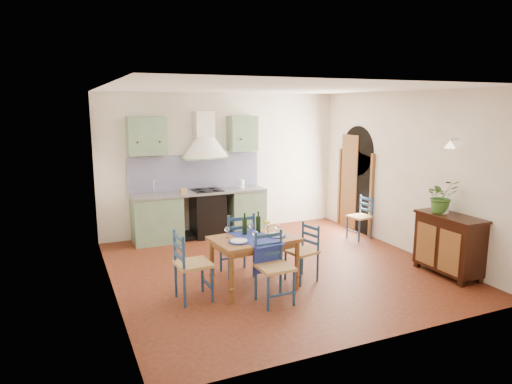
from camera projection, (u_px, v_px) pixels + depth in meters
floor at (277, 268)px, 7.28m from camera, size 5.00×5.00×0.00m
back_wall at (205, 183)px, 8.96m from camera, size 5.00×0.96×2.80m
right_wall at (394, 174)px, 8.26m from camera, size 0.26×5.00×2.80m
left_wall at (109, 194)px, 6.03m from camera, size 0.04×5.00×2.80m
ceiling at (279, 88)px, 6.75m from camera, size 5.00×5.00×0.01m
dining_table at (255, 243)px, 6.38m from camera, size 1.23×0.94×1.05m
chair_near at (274, 267)px, 5.94m from camera, size 0.44×0.44×0.93m
chair_far at (238, 243)px, 6.90m from camera, size 0.47×0.47×0.98m
chair_left at (191, 265)px, 5.99m from camera, size 0.47×0.47×0.95m
chair_right at (303, 252)px, 6.72m from camera, size 0.47×0.47×0.84m
chair_spare at (361, 217)px, 8.84m from camera, size 0.43×0.43×0.82m
sideboard at (449, 242)px, 6.91m from camera, size 0.50×1.05×0.94m
potted_plant at (441, 196)px, 6.95m from camera, size 0.55×0.51×0.52m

